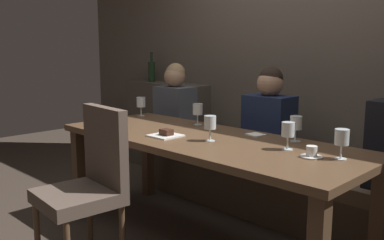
{
  "coord_description": "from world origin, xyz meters",
  "views": [
    {
      "loc": [
        1.89,
        -2.03,
        1.33
      ],
      "look_at": [
        -0.13,
        0.01,
        0.84
      ],
      "focal_mm": 39.94,
      "sensor_mm": 36.0,
      "label": 1
    }
  ],
  "objects_px": {
    "wine_glass_far_left": "(141,103)",
    "espresso_cup": "(312,153)",
    "banquette_bench": "(264,187)",
    "chair_near_side": "(90,178)",
    "wine_glass_end_right": "(296,124)",
    "wine_glass_end_left": "(198,110)",
    "wine_glass_center_back": "(342,138)",
    "dining_table": "(205,150)",
    "diner_redhead": "(175,105)",
    "wine_glass_near_left": "(210,123)",
    "dessert_plate": "(166,134)",
    "diner_bearded": "(269,118)",
    "wine_glass_center_front": "(288,131)",
    "wine_bottle_dark_red": "(152,71)"
  },
  "relations": [
    {
      "from": "chair_near_side",
      "to": "wine_bottle_dark_red",
      "type": "height_order",
      "value": "wine_bottle_dark_red"
    },
    {
      "from": "diner_redhead",
      "to": "wine_bottle_dark_red",
      "type": "relative_size",
      "value": 2.26
    },
    {
      "from": "banquette_bench",
      "to": "chair_near_side",
      "type": "bearing_deg",
      "value": -100.66
    },
    {
      "from": "diner_redhead",
      "to": "wine_bottle_dark_red",
      "type": "distance_m",
      "value": 0.86
    },
    {
      "from": "dessert_plate",
      "to": "wine_glass_far_left",
      "type": "bearing_deg",
      "value": 151.84
    },
    {
      "from": "diner_bearded",
      "to": "wine_glass_end_left",
      "type": "bearing_deg",
      "value": -136.95
    },
    {
      "from": "banquette_bench",
      "to": "diner_redhead",
      "type": "bearing_deg",
      "value": -179.01
    },
    {
      "from": "dining_table",
      "to": "chair_near_side",
      "type": "bearing_deg",
      "value": -110.35
    },
    {
      "from": "diner_redhead",
      "to": "dining_table",
      "type": "bearing_deg",
      "value": -33.72
    },
    {
      "from": "wine_glass_center_front",
      "to": "espresso_cup",
      "type": "xyz_separation_m",
      "value": [
        0.19,
        -0.06,
        -0.09
      ]
    },
    {
      "from": "wine_bottle_dark_red",
      "to": "wine_glass_end_right",
      "type": "xyz_separation_m",
      "value": [
        2.26,
        -0.71,
        -0.22
      ]
    },
    {
      "from": "espresso_cup",
      "to": "dessert_plate",
      "type": "relative_size",
      "value": 0.63
    },
    {
      "from": "espresso_cup",
      "to": "wine_glass_end_left",
      "type": "bearing_deg",
      "value": 166.15
    },
    {
      "from": "wine_glass_end_right",
      "to": "dessert_plate",
      "type": "xyz_separation_m",
      "value": [
        -0.7,
        -0.48,
        -0.1
      ]
    },
    {
      "from": "dining_table",
      "to": "wine_bottle_dark_red",
      "type": "xyz_separation_m",
      "value": [
        -1.76,
        1.02,
        0.42
      ]
    },
    {
      "from": "wine_glass_far_left",
      "to": "wine_glass_end_left",
      "type": "height_order",
      "value": "same"
    },
    {
      "from": "wine_glass_center_front",
      "to": "wine_glass_end_left",
      "type": "distance_m",
      "value": 0.96
    },
    {
      "from": "banquette_bench",
      "to": "wine_glass_end_right",
      "type": "relative_size",
      "value": 15.24
    },
    {
      "from": "wine_glass_far_left",
      "to": "espresso_cup",
      "type": "height_order",
      "value": "wine_glass_far_left"
    },
    {
      "from": "wine_glass_center_back",
      "to": "wine_glass_end_right",
      "type": "bearing_deg",
      "value": 152.56
    },
    {
      "from": "diner_redhead",
      "to": "dessert_plate",
      "type": "xyz_separation_m",
      "value": [
        0.81,
        -0.85,
        -0.04
      ]
    },
    {
      "from": "dining_table",
      "to": "wine_glass_end_left",
      "type": "distance_m",
      "value": 0.51
    },
    {
      "from": "diner_bearded",
      "to": "wine_glass_near_left",
      "type": "height_order",
      "value": "diner_bearded"
    },
    {
      "from": "diner_redhead",
      "to": "wine_bottle_dark_red",
      "type": "height_order",
      "value": "wine_bottle_dark_red"
    },
    {
      "from": "dining_table",
      "to": "wine_glass_end_left",
      "type": "relative_size",
      "value": 13.41
    },
    {
      "from": "wine_glass_end_right",
      "to": "wine_glass_near_left",
      "type": "xyz_separation_m",
      "value": [
        -0.39,
        -0.37,
        0.0
      ]
    },
    {
      "from": "wine_bottle_dark_red",
      "to": "wine_glass_center_front",
      "type": "relative_size",
      "value": 1.99
    },
    {
      "from": "dining_table",
      "to": "wine_glass_end_right",
      "type": "bearing_deg",
      "value": 32.41
    },
    {
      "from": "wine_glass_end_right",
      "to": "wine_glass_end_left",
      "type": "distance_m",
      "value": 0.86
    },
    {
      "from": "dining_table",
      "to": "wine_glass_end_right",
      "type": "xyz_separation_m",
      "value": [
        0.49,
        0.31,
        0.2
      ]
    },
    {
      "from": "wine_glass_center_back",
      "to": "wine_glass_near_left",
      "type": "xyz_separation_m",
      "value": [
        -0.8,
        -0.16,
        0.0
      ]
    },
    {
      "from": "wine_glass_near_left",
      "to": "espresso_cup",
      "type": "height_order",
      "value": "wine_glass_near_left"
    },
    {
      "from": "diner_bearded",
      "to": "wine_glass_center_back",
      "type": "xyz_separation_m",
      "value": [
        0.86,
        -0.58,
        0.06
      ]
    },
    {
      "from": "wine_bottle_dark_red",
      "to": "espresso_cup",
      "type": "xyz_separation_m",
      "value": [
        2.53,
        -1.0,
        -0.3
      ]
    },
    {
      "from": "banquette_bench",
      "to": "dessert_plate",
      "type": "bearing_deg",
      "value": -103.54
    },
    {
      "from": "diner_redhead",
      "to": "wine_glass_near_left",
      "type": "height_order",
      "value": "diner_redhead"
    },
    {
      "from": "wine_glass_center_back",
      "to": "espresso_cup",
      "type": "bearing_deg",
      "value": -149.26
    },
    {
      "from": "banquette_bench",
      "to": "diner_bearded",
      "type": "relative_size",
      "value": 3.39
    },
    {
      "from": "wine_glass_end_right",
      "to": "dessert_plate",
      "type": "relative_size",
      "value": 0.86
    },
    {
      "from": "wine_glass_far_left",
      "to": "wine_glass_center_back",
      "type": "relative_size",
      "value": 1.0
    },
    {
      "from": "wine_glass_end_right",
      "to": "wine_glass_end_left",
      "type": "height_order",
      "value": "same"
    },
    {
      "from": "banquette_bench",
      "to": "wine_glass_near_left",
      "type": "xyz_separation_m",
      "value": [
        0.1,
        -0.76,
        0.63
      ]
    },
    {
      "from": "chair_near_side",
      "to": "dining_table",
      "type": "bearing_deg",
      "value": 69.65
    },
    {
      "from": "dining_table",
      "to": "espresso_cup",
      "type": "bearing_deg",
      "value": 1.96
    },
    {
      "from": "banquette_bench",
      "to": "chair_near_side",
      "type": "distance_m",
      "value": 1.48
    },
    {
      "from": "wine_bottle_dark_red",
      "to": "wine_glass_end_right",
      "type": "bearing_deg",
      "value": -17.43
    },
    {
      "from": "espresso_cup",
      "to": "dessert_plate",
      "type": "height_order",
      "value": "espresso_cup"
    },
    {
      "from": "wine_bottle_dark_red",
      "to": "espresso_cup",
      "type": "bearing_deg",
      "value": -21.48
    },
    {
      "from": "wine_glass_end_right",
      "to": "diner_bearded",
      "type": "bearing_deg",
      "value": 141.07
    },
    {
      "from": "diner_redhead",
      "to": "wine_glass_center_back",
      "type": "xyz_separation_m",
      "value": [
        1.92,
        -0.58,
        0.06
      ]
    }
  ]
}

